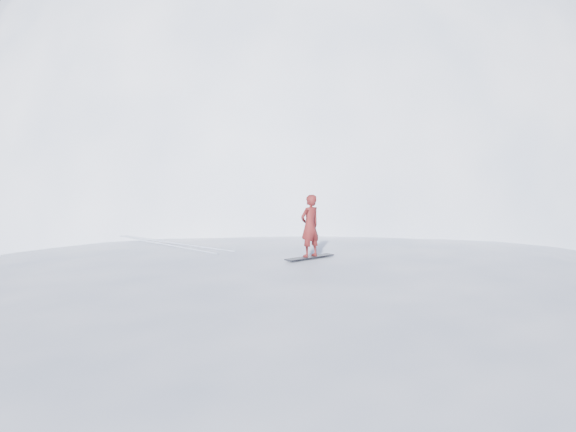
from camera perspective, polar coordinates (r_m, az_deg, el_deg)
name	(u,v)px	position (r m, az deg, el deg)	size (l,w,h in m)	color
ground	(314,347)	(14.48, 2.87, -14.37)	(400.00, 400.00, 0.00)	white
near_ridge	(278,317)	(17.32, -1.15, -11.16)	(36.00, 28.00, 4.80)	white
summit_peak	(312,225)	(47.98, 2.63, -0.97)	(60.00, 56.00, 56.00)	white
peak_shoulder	(236,242)	(36.10, -5.76, -2.86)	(28.00, 24.00, 18.00)	white
wind_bumps	(253,332)	(15.77, -3.86, -12.77)	(16.00, 14.40, 1.00)	white
snowboard	(310,257)	(14.38, 2.45, -4.58)	(1.62, 0.30, 0.03)	black
snowboarder	(310,226)	(14.27, 2.46, -1.09)	(0.63, 0.41, 1.73)	maroon
board_tracks	(169,243)	(17.72, -13.12, -2.92)	(1.44, 5.96, 0.04)	silver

